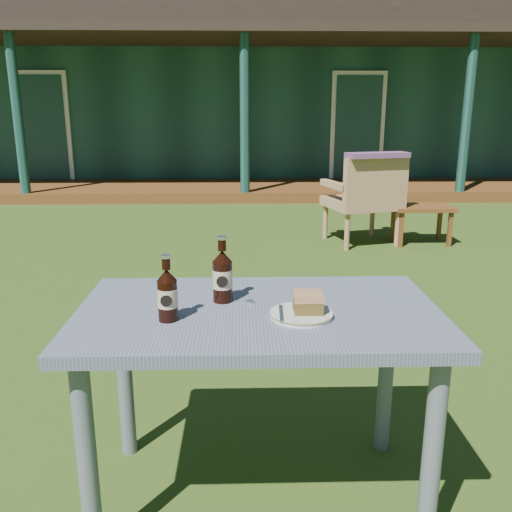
{
  "coord_description": "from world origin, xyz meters",
  "views": [
    {
      "loc": [
        -0.05,
        -3.28,
        1.36
      ],
      "look_at": [
        0.0,
        -1.3,
        0.82
      ],
      "focal_mm": 38.0,
      "sensor_mm": 36.0,
      "label": 1
    }
  ],
  "objects_px": {
    "cafe_table": "(258,337)",
    "cake_slice": "(308,302)",
    "cola_bottle_near": "(222,276)",
    "armchair_left": "(366,196)",
    "plate": "(301,314)",
    "side_table": "(422,211)",
    "cola_bottle_far": "(167,294)"
  },
  "relations": [
    {
      "from": "cafe_table",
      "to": "cake_slice",
      "type": "bearing_deg",
      "value": -22.23
    },
    {
      "from": "cola_bottle_near",
      "to": "armchair_left",
      "type": "relative_size",
      "value": 0.25
    },
    {
      "from": "cafe_table",
      "to": "cake_slice",
      "type": "distance_m",
      "value": 0.22
    },
    {
      "from": "plate",
      "to": "cake_slice",
      "type": "relative_size",
      "value": 2.22
    },
    {
      "from": "cafe_table",
      "to": "side_table",
      "type": "xyz_separation_m",
      "value": [
        1.81,
        3.79,
        -0.28
      ]
    },
    {
      "from": "side_table",
      "to": "armchair_left",
      "type": "bearing_deg",
      "value": -177.88
    },
    {
      "from": "cafe_table",
      "to": "side_table",
      "type": "relative_size",
      "value": 2.0
    },
    {
      "from": "plate",
      "to": "side_table",
      "type": "height_order",
      "value": "plate"
    },
    {
      "from": "cake_slice",
      "to": "side_table",
      "type": "height_order",
      "value": "cake_slice"
    },
    {
      "from": "cola_bottle_near",
      "to": "armchair_left",
      "type": "distance_m",
      "value": 3.94
    },
    {
      "from": "cake_slice",
      "to": "cola_bottle_far",
      "type": "bearing_deg",
      "value": -176.43
    },
    {
      "from": "cola_bottle_far",
      "to": "side_table",
      "type": "relative_size",
      "value": 0.35
    },
    {
      "from": "plate",
      "to": "cake_slice",
      "type": "distance_m",
      "value": 0.04
    },
    {
      "from": "side_table",
      "to": "cola_bottle_near",
      "type": "bearing_deg",
      "value": -117.49
    },
    {
      "from": "plate",
      "to": "armchair_left",
      "type": "xyz_separation_m",
      "value": [
        1.08,
        3.84,
        -0.22
      ]
    },
    {
      "from": "cafe_table",
      "to": "armchair_left",
      "type": "distance_m",
      "value": 3.96
    },
    {
      "from": "cola_bottle_near",
      "to": "cola_bottle_far",
      "type": "relative_size",
      "value": 1.08
    },
    {
      "from": "cola_bottle_far",
      "to": "armchair_left",
      "type": "bearing_deg",
      "value": 68.75
    },
    {
      "from": "armchair_left",
      "to": "plate",
      "type": "bearing_deg",
      "value": -105.74
    },
    {
      "from": "cafe_table",
      "to": "cola_bottle_near",
      "type": "xyz_separation_m",
      "value": [
        -0.12,
        0.08,
        0.19
      ]
    },
    {
      "from": "cola_bottle_near",
      "to": "side_table",
      "type": "height_order",
      "value": "cola_bottle_near"
    },
    {
      "from": "cola_bottle_near",
      "to": "side_table",
      "type": "xyz_separation_m",
      "value": [
        1.93,
        3.71,
        -0.47
      ]
    },
    {
      "from": "cola_bottle_far",
      "to": "armchair_left",
      "type": "relative_size",
      "value": 0.23
    },
    {
      "from": "armchair_left",
      "to": "side_table",
      "type": "distance_m",
      "value": 0.62
    },
    {
      "from": "cola_bottle_near",
      "to": "cola_bottle_far",
      "type": "distance_m",
      "value": 0.24
    },
    {
      "from": "cola_bottle_near",
      "to": "cake_slice",
      "type": "bearing_deg",
      "value": -27.2
    },
    {
      "from": "cake_slice",
      "to": "cola_bottle_near",
      "type": "bearing_deg",
      "value": 152.8
    },
    {
      "from": "cafe_table",
      "to": "armchair_left",
      "type": "relative_size",
      "value": 1.32
    },
    {
      "from": "plate",
      "to": "cola_bottle_far",
      "type": "xyz_separation_m",
      "value": [
        -0.42,
        -0.02,
        0.08
      ]
    },
    {
      "from": "cafe_table",
      "to": "cola_bottle_far",
      "type": "height_order",
      "value": "cola_bottle_far"
    },
    {
      "from": "cola_bottle_far",
      "to": "cafe_table",
      "type": "bearing_deg",
      "value": 17.74
    },
    {
      "from": "cafe_table",
      "to": "plate",
      "type": "distance_m",
      "value": 0.19
    }
  ]
}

